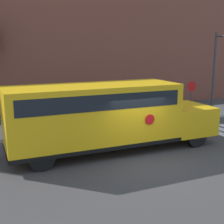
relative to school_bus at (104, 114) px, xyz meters
The scene contains 5 objects.
ground_plane 2.68m from the school_bus, 61.07° to the right, with size 60.00×60.00×0.00m, color #3A3838.
sidewalk_strip 5.06m from the school_bus, 77.94° to the left, with size 44.00×3.00×0.15m.
building_backdrop 12.01m from the school_bus, 84.88° to the left, with size 32.00×4.00×11.92m.
school_bus is the anchor object (origin of this frame).
stop_sign 8.09m from the school_bus, 25.54° to the left, with size 0.63×0.10×2.47m.
Camera 1 is at (-6.00, -10.50, 4.62)m, focal length 50.00 mm.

